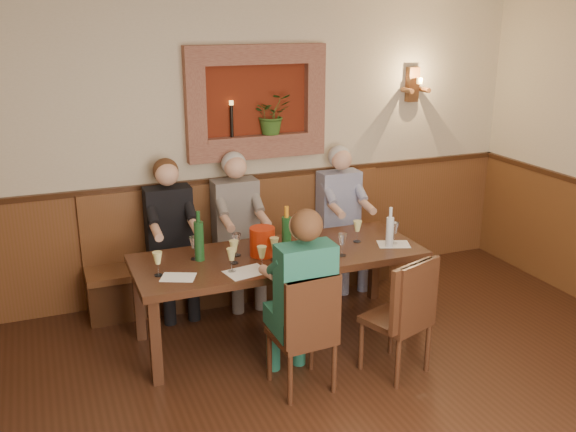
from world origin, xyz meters
The scene contains 31 objects.
room_shell centered at (0.00, 0.00, 1.89)m, with size 6.04×6.04×2.82m.
wainscoting centered at (0.00, 0.00, 0.59)m, with size 6.02×6.02×1.15m.
wall_niche centered at (0.24, 2.94, 1.81)m, with size 1.36×0.30×1.06m.
wall_sconce centered at (1.90, 2.93, 1.94)m, with size 0.25×0.20×0.35m.
dining_table centered at (0.00, 1.85, 0.68)m, with size 2.40×0.90×0.75m.
bench centered at (0.00, 2.79, 0.33)m, with size 3.00×0.45×1.11m.
chair_near_left centered at (-0.13, 1.03, 0.27)m, with size 0.44×0.44×0.94m.
chair_near_right centered at (0.63, 0.97, 0.28)m, with size 0.54×0.54×0.95m.
person_bench_left centered at (-0.72, 2.69, 0.59)m, with size 0.42×0.51×1.42m.
person_bench_mid centered at (-0.09, 2.69, 0.59)m, with size 0.42×0.52×1.43m.
person_bench_right centered at (1.00, 2.69, 0.58)m, with size 0.41×0.51×1.41m.
person_chair_front centered at (-0.14, 1.07, 0.58)m, with size 0.41×0.50×1.40m.
spittoon_bucket centered at (-0.14, 1.87, 0.87)m, with size 0.21×0.21×0.24m, color red.
wine_bottle_green_a centered at (0.03, 1.76, 0.93)m, with size 0.08×0.08×0.43m.
wine_bottle_green_b centered at (-0.65, 1.95, 0.92)m, with size 0.08×0.08×0.41m.
water_bottle centered at (0.93, 1.65, 0.89)m, with size 0.08×0.08×0.35m.
tasting_sheet_a centered at (-0.89, 1.66, 0.75)m, with size 0.25×0.18×0.00m, color white.
tasting_sheet_b centered at (0.04, 1.68, 0.75)m, with size 0.25×0.18×0.00m, color white.
tasting_sheet_c centered at (1.00, 1.69, 0.75)m, with size 0.27×0.19×0.00m, color white.
tasting_sheet_d centered at (-0.38, 1.57, 0.75)m, with size 0.32×0.23×0.00m, color white.
wine_glass_0 centered at (-1.02, 1.75, 0.85)m, with size 0.08×0.08×0.19m, color #DCDA83, non-canonical shape.
wine_glass_1 centered at (-0.68, 1.98, 0.85)m, with size 0.08×0.08×0.19m, color white, non-canonical shape.
wine_glass_2 centered at (-0.48, 1.62, 0.85)m, with size 0.08×0.08×0.19m, color #DCDA83, non-canonical shape.
wine_glass_3 centered at (-0.34, 1.94, 0.85)m, with size 0.08×0.08×0.19m, color white, non-canonical shape.
wine_glass_4 centered at (-0.09, 1.72, 0.85)m, with size 0.08×0.08×0.19m, color #DCDA83, non-canonical shape.
wine_glass_5 centered at (0.23, 1.97, 0.85)m, with size 0.08×0.08×0.19m, color #DCDA83, non-canonical shape.
wine_glass_6 centered at (0.46, 1.61, 0.85)m, with size 0.08×0.08×0.19m, color white, non-canonical shape.
wine_glass_7 centered at (0.73, 1.86, 0.85)m, with size 0.08×0.08×0.19m, color #DCDA83, non-canonical shape.
wine_glass_8 centered at (1.01, 1.70, 0.85)m, with size 0.08×0.08×0.19m, color white, non-canonical shape.
wine_glass_9 centered at (-0.25, 1.58, 0.85)m, with size 0.08×0.08×0.19m, color #DCDA83, non-canonical shape.
wine_glass_10 centered at (-0.41, 1.78, 0.85)m, with size 0.08×0.08×0.19m, color #DCDA83, non-canonical shape.
Camera 1 is at (-1.78, -2.79, 2.66)m, focal length 40.00 mm.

